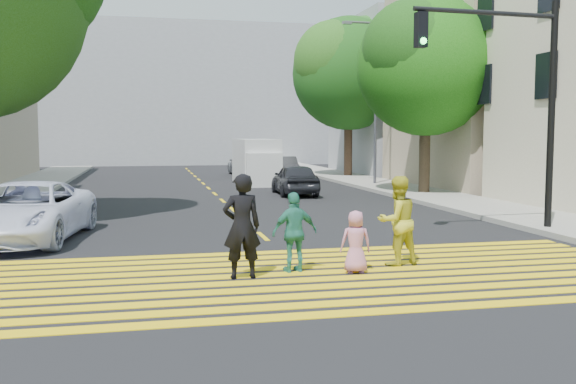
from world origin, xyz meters
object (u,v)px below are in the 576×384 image
object	(u,v)px
pedestrian_extra	(295,232)
white_van	(257,163)
tree_right_far	(350,68)
pedestrian_child	(356,242)
white_sedan	(27,212)
traffic_signal	(516,83)
tree_right_near	(427,59)
dark_car_parked	(285,167)
dark_car_near	(295,179)
pedestrian_woman	(397,221)
pedestrian_man	(242,226)
silver_car	(245,164)

from	to	relation	value
pedestrian_extra	white_van	distance (m)	21.53
tree_right_far	pedestrian_child	xyz separation A→B (m)	(-8.01, -25.45, -5.94)
white_van	white_sedan	bearing A→B (deg)	-117.27
pedestrian_extra	traffic_signal	distance (m)	8.01
pedestrian_extra	traffic_signal	bearing A→B (deg)	-162.08
tree_right_near	dark_car_parked	xyz separation A→B (m)	(-3.57, 11.85, -5.11)
pedestrian_child	white_van	world-z (taller)	white_van
tree_right_far	dark_car_near	bearing A→B (deg)	-119.24
white_van	pedestrian_woman	bearing A→B (deg)	-92.19
pedestrian_woman	traffic_signal	world-z (taller)	traffic_signal
pedestrian_man	pedestrian_extra	bearing A→B (deg)	-166.76
traffic_signal	pedestrian_woman	bearing A→B (deg)	-148.37
tree_right_far	pedestrian_woman	xyz separation A→B (m)	(-6.98, -24.93, -5.64)
dark_car_parked	tree_right_near	bearing A→B (deg)	-68.32
white_sedan	silver_car	world-z (taller)	white_sedan
tree_right_near	pedestrian_child	world-z (taller)	tree_right_near
white_van	tree_right_near	bearing A→B (deg)	-51.85
dark_car_near	dark_car_parked	world-z (taller)	dark_car_near
silver_car	dark_car_near	bearing A→B (deg)	91.59
pedestrian_child	white_sedan	distance (m)	8.41
tree_right_far	white_sedan	xyz separation A→B (m)	(-14.68, -20.33, -5.81)
tree_right_near	pedestrian_man	size ratio (longest dim) A/B	4.48
pedestrian_man	silver_car	size ratio (longest dim) A/B	0.41
pedestrian_extra	silver_car	bearing A→B (deg)	-105.76
white_sedan	white_van	size ratio (longest dim) A/B	1.04
tree_right_near	pedestrian_woman	size ratio (longest dim) A/B	4.79
pedestrian_woman	pedestrian_child	distance (m)	1.20
pedestrian_extra	white_sedan	world-z (taller)	pedestrian_extra
pedestrian_extra	white_van	world-z (taller)	white_van
silver_car	dark_car_parked	bearing A→B (deg)	120.90
pedestrian_man	dark_car_parked	bearing A→B (deg)	-106.22
traffic_signal	pedestrian_man	bearing A→B (deg)	-157.88
silver_car	dark_car_parked	size ratio (longest dim) A/B	1.21
pedestrian_extra	traffic_signal	world-z (taller)	traffic_signal
white_van	dark_car_near	bearing A→B (deg)	-84.63
pedestrian_child	white_van	distance (m)	21.70
tree_right_near	dark_car_near	world-z (taller)	tree_right_near
white_sedan	traffic_signal	xyz separation A→B (m)	(12.13, -1.49, 3.18)
tree_right_near	pedestrian_man	world-z (taller)	tree_right_near
dark_car_parked	pedestrian_woman	bearing A→B (deg)	-92.14
tree_right_far	silver_car	world-z (taller)	tree_right_far
tree_right_far	white_van	distance (m)	9.11
tree_right_near	silver_car	xyz separation A→B (m)	(-5.46, 15.18, -5.07)
pedestrian_extra	dark_car_near	xyz separation A→B (m)	(3.47, 15.09, -0.08)
dark_car_parked	traffic_signal	xyz separation A→B (m)	(1.28, -22.28, 3.26)
pedestrian_child	pedestrian_extra	world-z (taller)	pedestrian_extra
tree_right_near	pedestrian_child	size ratio (longest dim) A/B	7.22
white_van	silver_car	bearing A→B (deg)	85.84
pedestrian_man	white_sedan	bearing A→B (deg)	-51.07
pedestrian_man	silver_car	bearing A→B (deg)	-101.11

